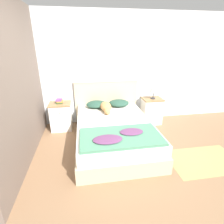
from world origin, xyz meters
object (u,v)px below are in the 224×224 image
object	(u,v)px
bed	(114,132)
pillow_left	(97,104)
table_lamp	(154,89)
nightstand_left	(61,116)
nightstand_right	(151,111)
dog	(106,107)
book_stack	(59,101)
pillow_right	(119,103)

from	to	relation	value
bed	pillow_left	world-z (taller)	pillow_left
table_lamp	nightstand_left	bearing A→B (deg)	179.36
bed	nightstand_right	size ratio (longest dim) A/B	3.31
bed	dog	distance (m)	0.65
nightstand_right	dog	xyz separation A→B (m)	(-1.16, -0.24, 0.25)
book_stack	pillow_right	bearing A→B (deg)	-0.65
nightstand_left	book_stack	xyz separation A→B (m)	(-0.00, 0.02, 0.36)
book_stack	nightstand_left	bearing A→B (deg)	-83.90
nightstand_left	pillow_right	size ratio (longest dim) A/B	1.35
pillow_right	pillow_left	bearing A→B (deg)	180.00
dog	book_stack	distance (m)	1.05
book_stack	table_lamp	bearing A→B (deg)	-1.28
pillow_left	table_lamp	size ratio (longest dim) A/B	1.47
bed	pillow_right	xyz separation A→B (m)	(0.26, 0.81, 0.32)
bed	nightstand_right	xyz separation A→B (m)	(1.08, 0.80, 0.08)
bed	table_lamp	bearing A→B (deg)	35.50
nightstand_right	pillow_left	size ratio (longest dim) A/B	1.35
bed	pillow_left	xyz separation A→B (m)	(-0.26, 0.81, 0.32)
dog	book_stack	world-z (taller)	book_stack
nightstand_left	nightstand_right	xyz separation A→B (m)	(2.17, 0.00, 0.00)
dog	book_stack	xyz separation A→B (m)	(-1.01, 0.27, 0.10)
dog	nightstand_right	bearing A→B (deg)	11.73
pillow_right	table_lamp	bearing A→B (deg)	-2.32
nightstand_right	table_lamp	xyz separation A→B (m)	(0.00, -0.02, 0.55)
pillow_left	nightstand_right	bearing A→B (deg)	-0.38
pillow_left	table_lamp	xyz separation A→B (m)	(1.35, -0.03, 0.31)
nightstand_left	table_lamp	bearing A→B (deg)	-0.64
pillow_right	dog	world-z (taller)	dog
nightstand_left	pillow_left	bearing A→B (deg)	0.63
nightstand_right	pillow_left	bearing A→B (deg)	179.62
pillow_right	dog	xyz separation A→B (m)	(-0.34, -0.25, 0.01)
nightstand_right	table_lamp	distance (m)	0.55
nightstand_right	dog	bearing A→B (deg)	-168.27
pillow_left	dog	world-z (taller)	dog
pillow_left	pillow_right	xyz separation A→B (m)	(0.53, 0.00, 0.00)
nightstand_left	table_lamp	size ratio (longest dim) A/B	1.99
bed	dog	world-z (taller)	dog
pillow_right	book_stack	xyz separation A→B (m)	(-1.35, 0.02, 0.12)
pillow_right	dog	bearing A→B (deg)	-143.65
bed	pillow_right	bearing A→B (deg)	71.92
bed	nightstand_right	bearing A→B (deg)	36.34
pillow_left	table_lamp	bearing A→B (deg)	-1.41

